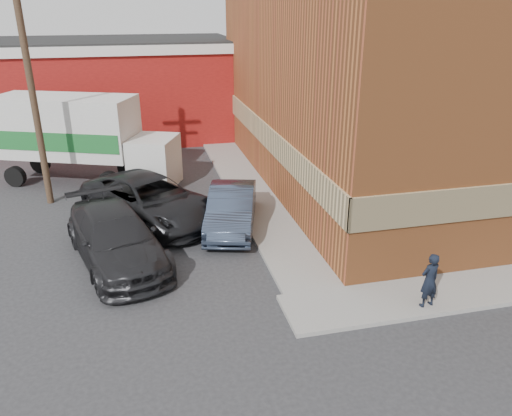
{
  "coord_description": "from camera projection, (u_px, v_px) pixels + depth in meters",
  "views": [
    {
      "loc": [
        -3.76,
        -11.22,
        7.52
      ],
      "look_at": [
        -0.42,
        2.74,
        1.59
      ],
      "focal_mm": 35.0,
      "sensor_mm": 36.0,
      "label": 1
    }
  ],
  "objects": [
    {
      "name": "suv_b",
      "position": [
        116.0,
        238.0,
        15.35
      ],
      "size": [
        3.71,
        5.97,
        1.61
      ],
      "primitive_type": "imported",
      "rotation": [
        0.0,
        0.0,
        0.28
      ],
      "color": "black",
      "rests_on": "ground"
    },
    {
      "name": "warehouse",
      "position": [
        96.0,
        89.0,
        29.38
      ],
      "size": [
        16.3,
        8.3,
        5.6
      ],
      "color": "maroon",
      "rests_on": "ground"
    },
    {
      "name": "box_truck",
      "position": [
        83.0,
        134.0,
        21.68
      ],
      "size": [
        8.03,
        5.07,
        3.82
      ],
      "rotation": [
        0.0,
        0.0,
        -0.39
      ],
      "color": "silver",
      "rests_on": "ground"
    },
    {
      "name": "ground",
      "position": [
        294.0,
        297.0,
        13.76
      ],
      "size": [
        90.0,
        90.0,
        0.0
      ],
      "primitive_type": "plane",
      "color": "#28282B",
      "rests_on": "ground"
    },
    {
      "name": "sedan",
      "position": [
        232.0,
        208.0,
        17.71
      ],
      "size": [
        2.72,
        4.79,
        1.49
      ],
      "primitive_type": "imported",
      "rotation": [
        0.0,
        0.0,
        -0.27
      ],
      "color": "#323E53",
      "rests_on": "ground"
    },
    {
      "name": "sidewalk_west",
      "position": [
        246.0,
        185.0,
        21.96
      ],
      "size": [
        1.8,
        18.0,
        0.12
      ],
      "primitive_type": "cube",
      "color": "gray",
      "rests_on": "ground"
    },
    {
      "name": "utility_pole",
      "position": [
        31.0,
        83.0,
        18.43
      ],
      "size": [
        2.0,
        0.26,
        9.0
      ],
      "color": "#4A3525",
      "rests_on": "ground"
    },
    {
      "name": "suv_a",
      "position": [
        150.0,
        200.0,
        18.22
      ],
      "size": [
        5.57,
        6.55,
        1.67
      ],
      "primitive_type": "imported",
      "rotation": [
        0.0,
        0.0,
        0.57
      ],
      "color": "black",
      "rests_on": "ground"
    },
    {
      "name": "man",
      "position": [
        430.0,
        280.0,
        12.86
      ],
      "size": [
        0.61,
        0.46,
        1.52
      ],
      "primitive_type": "imported",
      "rotation": [
        0.0,
        0.0,
        3.33
      ],
      "color": "black",
      "rests_on": "sidewalk_south"
    },
    {
      "name": "brick_building",
      "position": [
        420.0,
        72.0,
        21.89
      ],
      "size": [
        14.25,
        18.25,
        9.36
      ],
      "color": "#A05529",
      "rests_on": "ground"
    }
  ]
}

